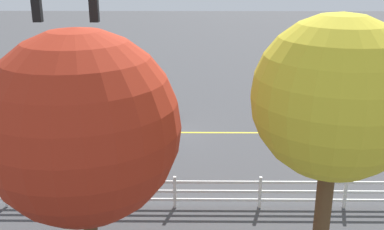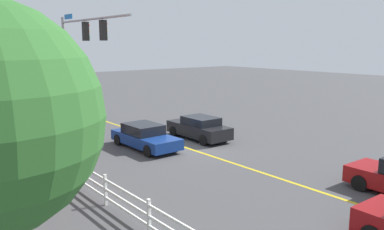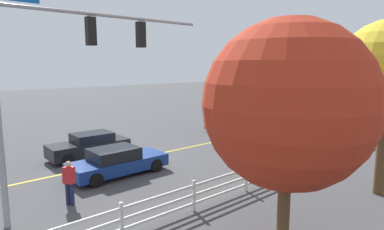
{
  "view_description": "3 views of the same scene",
  "coord_description": "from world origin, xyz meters",
  "px_view_note": "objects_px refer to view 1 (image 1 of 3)",
  "views": [
    {
      "loc": [
        -2.25,
        20.79,
        7.94
      ],
      "look_at": [
        -2.09,
        1.4,
        1.39
      ],
      "focal_mm": 42.08,
      "sensor_mm": 36.0,
      "label": 1
    },
    {
      "loc": [
        -16.88,
        13.15,
        5.72
      ],
      "look_at": [
        -2.99,
        2.02,
        2.52
      ],
      "focal_mm": 36.97,
      "sensor_mm": 36.0,
      "label": 2
    },
    {
      "loc": [
        8.7,
        15.58,
        5.21
      ],
      "look_at": [
        -2.82,
        2.28,
        2.52
      ],
      "focal_mm": 30.77,
      "sensor_mm": 36.0,
      "label": 3
    }
  ],
  "objects_px": {
    "car_0": "(130,107)",
    "car_2": "(360,106)",
    "pedestrian": "(32,143)",
    "car_1": "(113,133)",
    "tree_0": "(335,99)",
    "tree_1": "(82,128)"
  },
  "relations": [
    {
      "from": "car_1",
      "to": "car_0",
      "type": "bearing_deg",
      "value": 85.35
    },
    {
      "from": "car_1",
      "to": "car_2",
      "type": "bearing_deg",
      "value": 16.69
    },
    {
      "from": "car_1",
      "to": "pedestrian",
      "type": "bearing_deg",
      "value": -148.21
    },
    {
      "from": "car_0",
      "to": "car_2",
      "type": "xyz_separation_m",
      "value": [
        -12.27,
        -0.22,
        0.02
      ]
    },
    {
      "from": "pedestrian",
      "to": "tree_0",
      "type": "relative_size",
      "value": 0.24
    },
    {
      "from": "car_1",
      "to": "car_2",
      "type": "height_order",
      "value": "car_2"
    },
    {
      "from": "car_0",
      "to": "car_1",
      "type": "height_order",
      "value": "car_0"
    },
    {
      "from": "tree_1",
      "to": "car_2",
      "type": "bearing_deg",
      "value": -132.91
    },
    {
      "from": "car_1",
      "to": "pedestrian",
      "type": "distance_m",
      "value": 3.57
    },
    {
      "from": "car_0",
      "to": "car_2",
      "type": "distance_m",
      "value": 12.28
    },
    {
      "from": "car_1",
      "to": "car_2",
      "type": "xyz_separation_m",
      "value": [
        -12.53,
        -3.93,
        0.06
      ]
    },
    {
      "from": "car_1",
      "to": "pedestrian",
      "type": "xyz_separation_m",
      "value": [
        3.0,
        1.91,
        0.28
      ]
    },
    {
      "from": "car_2",
      "to": "tree_0",
      "type": "height_order",
      "value": "tree_0"
    },
    {
      "from": "car_1",
      "to": "pedestrian",
      "type": "relative_size",
      "value": 2.75
    },
    {
      "from": "car_2",
      "to": "tree_1",
      "type": "distance_m",
      "value": 17.38
    },
    {
      "from": "car_2",
      "to": "pedestrian",
      "type": "distance_m",
      "value": 16.6
    },
    {
      "from": "car_0",
      "to": "pedestrian",
      "type": "bearing_deg",
      "value": 60.62
    },
    {
      "from": "car_2",
      "to": "pedestrian",
      "type": "height_order",
      "value": "pedestrian"
    },
    {
      "from": "pedestrian",
      "to": "tree_1",
      "type": "distance_m",
      "value": 8.34
    },
    {
      "from": "tree_0",
      "to": "tree_1",
      "type": "height_order",
      "value": "tree_0"
    },
    {
      "from": "car_0",
      "to": "car_1",
      "type": "bearing_deg",
      "value": 86.76
    },
    {
      "from": "car_1",
      "to": "tree_1",
      "type": "height_order",
      "value": "tree_1"
    }
  ]
}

